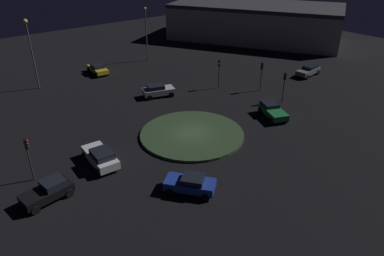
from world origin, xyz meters
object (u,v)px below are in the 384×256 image
Objects in this scene: car_blue at (191,184)px; car_black at (48,191)px; car_grey at (309,70)px; car_yellow at (98,69)px; traffic_light_north at (28,151)px; car_white at (101,157)px; streetlamp_east at (30,43)px; store_building at (256,22)px; traffic_light_southeast at (219,68)px; traffic_light_south_near at (262,71)px; streetlamp_southeast at (146,29)px; car_silver at (158,90)px; traffic_light_south at (284,81)px; car_green at (273,111)px.

car_black reaches higher than car_blue.
car_blue is (-10.82, 31.69, -0.04)m from car_grey.
traffic_light_north is (-22.13, 16.69, 2.06)m from car_yellow.
streetlamp_east is (22.93, -2.00, 5.50)m from car_white.
traffic_light_north is at bearing -32.51° from car_yellow.
store_building is at bearing -122.95° from car_grey.
streetlamp_east is at bearing -74.70° from traffic_light_southeast.
traffic_light_south_near is at bearing 38.67° from car_yellow.
streetlamp_southeast reaches higher than traffic_light_southeast.
car_blue is at bearing 13.26° from traffic_light_south_near.
traffic_light_south_near reaches higher than car_white.
traffic_light_southeast is 17.35m from streetlamp_southeast.
car_silver is 16.58m from car_white.
traffic_light_north is at bearing -11.65° from traffic_light_south_near.
traffic_light_south is at bearing 14.25° from car_grey.
car_white is 1.20× the size of traffic_light_south_near.
car_grey reaches higher than car_yellow.
streetlamp_southeast is 25.81m from store_building.
car_white is at bearing -1.53° from traffic_light_south.
car_yellow is 1.16× the size of traffic_light_southeast.
store_building is (21.97, -52.07, 0.67)m from traffic_light_north.
streetlamp_east is (19.89, 23.09, 3.54)m from traffic_light_south_near.
car_green is (-5.92, 15.56, -0.02)m from car_grey.
car_white is 1.01× the size of car_yellow.
traffic_light_north is at bearing 83.70° from store_building.
car_green is 32.30m from streetlamp_east.
car_grey is 16.64m from car_green.
traffic_light_north is at bearing -136.82° from car_silver.
streetlamp_southeast is at bearing -158.03° from car_green.
traffic_light_north is (9.67, 9.34, 2.07)m from car_blue.
car_blue is 1.08× the size of traffic_light_north.
streetlamp_east is (12.84, 11.15, 5.49)m from car_silver.
car_green is at bearing -1.90° from traffic_light_north.
traffic_light_southeast is 1.04× the size of traffic_light_south.
car_green is 25.43m from car_black.
car_silver is 1.11× the size of traffic_light_north.
streetlamp_southeast is at bearing -61.18° from car_grey.
traffic_light_north is 0.11× the size of store_building.
car_blue is at bearing 152.53° from streetlamp_southeast.
store_building reaches higher than car_white.
car_yellow is at bearing 61.68° from traffic_light_north.
store_building is at bearing -90.64° from car_blue.
car_black is 31.00m from traffic_light_south_near.
streetlamp_southeast is at bearing 49.89° from traffic_light_north.
car_grey is at bearing -0.26° from car_silver.
streetlamp_east is at bearing -114.11° from car_black.
car_black is at bearing 18.77° from car_blue.
car_yellow is (31.80, -7.35, 0.01)m from car_blue.
streetlamp_southeast is at bearing 80.26° from car_silver.
store_building is at bearing -151.14° from traffic_light_south_near.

